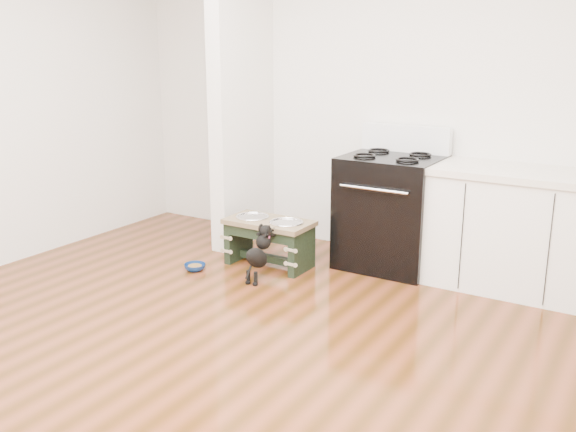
{
  "coord_description": "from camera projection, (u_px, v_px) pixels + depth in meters",
  "views": [
    {
      "loc": [
        2.18,
        -2.6,
        1.81
      ],
      "look_at": [
        -0.25,
        1.38,
        0.54
      ],
      "focal_mm": 40.0,
      "sensor_mm": 36.0,
      "label": 1
    }
  ],
  "objects": [
    {
      "name": "ground",
      "position": [
        201.0,
        365.0,
        3.71
      ],
      "size": [
        5.0,
        5.0,
        0.0
      ],
      "primitive_type": "plane",
      "color": "#43250C",
      "rests_on": "ground"
    },
    {
      "name": "partition_wall",
      "position": [
        242.0,
        95.0,
        5.68
      ],
      "size": [
        0.15,
        0.8,
        2.7
      ],
      "primitive_type": "cube",
      "color": "silver",
      "rests_on": "ground"
    },
    {
      "name": "dog_feeder",
      "position": [
        269.0,
        233.0,
        5.28
      ],
      "size": [
        0.71,
        0.38,
        0.41
      ],
      "color": "black",
      "rests_on": "ground"
    },
    {
      "name": "oven_range",
      "position": [
        390.0,
        210.0,
        5.23
      ],
      "size": [
        0.76,
        0.69,
        1.14
      ],
      "color": "black",
      "rests_on": "ground"
    },
    {
      "name": "cabinet_run",
      "position": [
        514.0,
        230.0,
        4.76
      ],
      "size": [
        1.24,
        0.64,
        0.91
      ],
      "color": "white",
      "rests_on": "ground"
    },
    {
      "name": "room_shell",
      "position": [
        190.0,
        79.0,
        3.28
      ],
      "size": [
        5.0,
        5.0,
        5.0
      ],
      "color": "silver",
      "rests_on": "ground"
    },
    {
      "name": "floor_bowl",
      "position": [
        195.0,
        267.0,
        5.23
      ],
      "size": [
        0.21,
        0.21,
        0.05
      ],
      "rotation": [
        0.0,
        0.0,
        0.24
      ],
      "color": "navy",
      "rests_on": "ground"
    },
    {
      "name": "puppy",
      "position": [
        259.0,
        251.0,
        4.96
      ],
      "size": [
        0.13,
        0.37,
        0.44
      ],
      "color": "black",
      "rests_on": "ground"
    }
  ]
}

